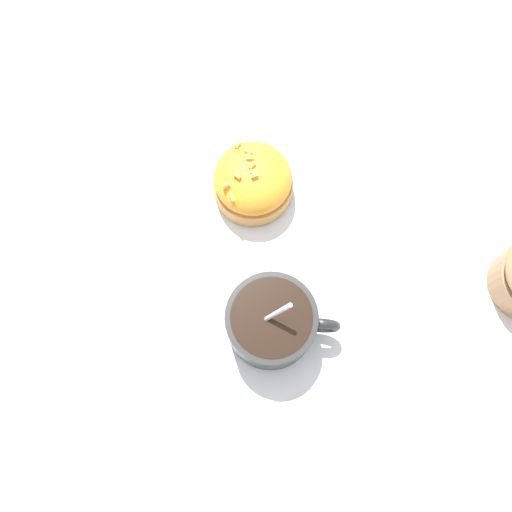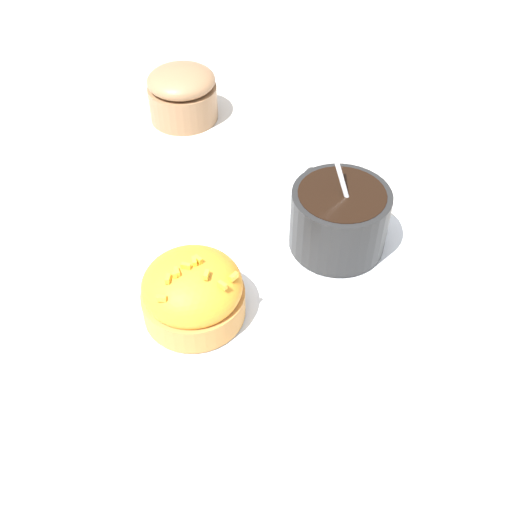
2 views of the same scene
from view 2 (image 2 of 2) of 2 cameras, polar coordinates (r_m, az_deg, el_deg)
name	(u,v)px [view 2 (image 2 of 2)]	position (r m, az deg, el deg)	size (l,w,h in m)	color
ground_plane	(264,273)	(0.50, 0.73, -1.67)	(3.00, 3.00, 0.00)	silver
paper_napkin	(264,272)	(0.50, 0.73, -1.55)	(0.30, 0.28, 0.00)	white
coffee_cup	(338,216)	(0.51, 7.86, 3.78)	(0.08, 0.10, 0.09)	black
frosted_pastry	(196,295)	(0.45, -5.78, -3.70)	(0.08, 0.08, 0.06)	#C18442
sugar_bowl	(182,94)	(0.68, -7.02, 15.08)	(0.07, 0.07, 0.06)	#99704C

